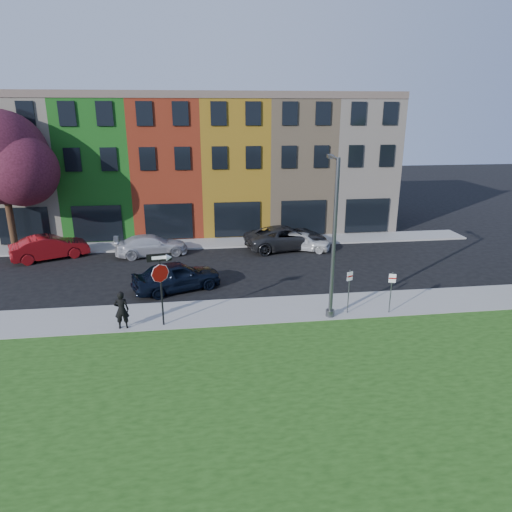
{
  "coord_description": "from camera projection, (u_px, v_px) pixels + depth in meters",
  "views": [
    {
      "loc": [
        -2.94,
        -16.75,
        9.2
      ],
      "look_at": [
        -0.2,
        4.0,
        2.5
      ],
      "focal_mm": 32.0,
      "sensor_mm": 36.0,
      "label": 1
    }
  ],
  "objects": [
    {
      "name": "parking_sign_b",
      "position": [
        391.0,
        287.0,
        21.1
      ],
      "size": [
        0.31,
        0.13,
        2.0
      ],
      "rotation": [
        0.0,
        0.0,
        -0.29
      ],
      "color": "#4D4F53",
      "rests_on": "sidewalk_near"
    },
    {
      "name": "parked_car_silver",
      "position": [
        151.0,
        245.0,
        30.17
      ],
      "size": [
        3.52,
        5.35,
        1.36
      ],
      "primitive_type": "imported",
      "rotation": [
        0.0,
        0.0,
        1.75
      ],
      "color": "#B8B7BD",
      "rests_on": "ground"
    },
    {
      "name": "rowhouse_block",
      "position": [
        201.0,
        165.0,
        37.15
      ],
      "size": [
        30.0,
        10.12,
        10.0
      ],
      "color": "beige",
      "rests_on": "ground"
    },
    {
      "name": "man",
      "position": [
        122.0,
        310.0,
        19.69
      ],
      "size": [
        0.63,
        0.42,
        1.72
      ],
      "primitive_type": "imported",
      "rotation": [
        0.0,
        0.0,
        3.15
      ],
      "color": "black",
      "rests_on": "sidewalk_near"
    },
    {
      "name": "street_lamp",
      "position": [
        333.0,
        239.0,
        20.22
      ],
      "size": [
        0.62,
        2.57,
        7.22
      ],
      "rotation": [
        0.0,
        0.0,
        -0.13
      ],
      "color": "#4D4F53",
      "rests_on": "sidewalk_near"
    },
    {
      "name": "stop_sign",
      "position": [
        160.0,
        275.0,
        19.54
      ],
      "size": [
        1.05,
        0.19,
        3.31
      ],
      "rotation": [
        0.0,
        0.0,
        0.14
      ],
      "color": "black",
      "rests_on": "sidewalk_near"
    },
    {
      "name": "parked_car_dark",
      "position": [
        286.0,
        237.0,
        31.59
      ],
      "size": [
        4.78,
        6.74,
        1.6
      ],
      "primitive_type": "imported",
      "rotation": [
        0.0,
        0.0,
        1.76
      ],
      "color": "black",
      "rests_on": "ground"
    },
    {
      "name": "ground",
      "position": [
        273.0,
        342.0,
        18.98
      ],
      "size": [
        120.0,
        120.0,
        0.0
      ],
      "primitive_type": "plane",
      "color": "black",
      "rests_on": "ground"
    },
    {
      "name": "tree_purple",
      "position": [
        3.0,
        160.0,
        29.11
      ],
      "size": [
        7.17,
        6.28,
        9.22
      ],
      "color": "black",
      "rests_on": "sidewalk_far"
    },
    {
      "name": "sidewalk_near",
      "position": [
        304.0,
        308.0,
        22.05
      ],
      "size": [
        40.0,
        3.0,
        0.12
      ],
      "primitive_type": "cube",
      "color": "gray",
      "rests_on": "ground"
    },
    {
      "name": "parked_car_red",
      "position": [
        50.0,
        247.0,
        29.42
      ],
      "size": [
        5.13,
        5.92,
        1.55
      ],
      "primitive_type": "imported",
      "rotation": [
        0.0,
        0.0,
        1.99
      ],
      "color": "maroon",
      "rests_on": "ground"
    },
    {
      "name": "parking_sign_a",
      "position": [
        349.0,
        286.0,
        21.06
      ],
      "size": [
        0.3,
        0.16,
        2.12
      ],
      "rotation": [
        0.0,
        0.0,
        0.4
      ],
      "color": "#4D4F53",
      "rests_on": "sidewalk_near"
    },
    {
      "name": "parked_car_white",
      "position": [
        303.0,
        241.0,
        31.33
      ],
      "size": [
        4.15,
        4.82,
        1.28
      ],
      "primitive_type": "imported",
      "rotation": [
        0.0,
        0.0,
        1.18
      ],
      "color": "silver",
      "rests_on": "ground"
    },
    {
      "name": "sidewalk_far",
      "position": [
        197.0,
        244.0,
        32.75
      ],
      "size": [
        40.0,
        2.4,
        0.12
      ],
      "primitive_type": "cube",
      "color": "gray",
      "rests_on": "ground"
    },
    {
      "name": "sedan_near",
      "position": [
        177.0,
        276.0,
        24.25
      ],
      "size": [
        4.89,
        5.87,
        1.59
      ],
      "primitive_type": "imported",
      "rotation": [
        0.0,
        0.0,
        1.92
      ],
      "color": "black",
      "rests_on": "ground"
    }
  ]
}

